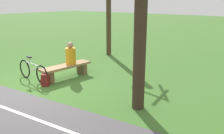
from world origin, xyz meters
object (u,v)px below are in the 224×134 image
object	(u,v)px
person_seated	(71,55)
tree_near_bench	(140,29)
bench	(66,69)
backpack	(45,80)
bicycle	(33,71)
tree_far_right	(109,13)

from	to	relation	value
person_seated	tree_near_bench	size ratio (longest dim) A/B	0.19
bench	backpack	distance (m)	0.99
person_seated	bicycle	world-z (taller)	person_seated
backpack	tree_far_right	distance (m)	5.27
bench	bicycle	xyz separation A→B (m)	(0.94, -0.60, 0.03)
backpack	tree_near_bench	bearing A→B (deg)	97.55
bicycle	tree_near_bench	distance (m)	4.26
person_seated	bench	bearing A→B (deg)	0.00
person_seated	tree_near_bench	world-z (taller)	tree_near_bench
bicycle	tree_near_bench	size ratio (longest dim) A/B	0.41
person_seated	tree_far_right	xyz separation A→B (m)	(-3.57, -1.12, 1.27)
person_seated	tree_far_right	world-z (taller)	tree_far_right
tree_near_bench	bench	bearing A→B (deg)	-99.45
backpack	bicycle	bearing A→B (deg)	-93.16
backpack	person_seated	bearing A→B (deg)	-176.01
bicycle	tree_far_right	size ratio (longest dim) A/B	0.35
bicycle	tree_near_bench	xyz separation A→B (m)	(-0.38, 3.90, 1.65)
backpack	tree_far_right	bearing A→B (deg)	-165.80
backpack	tree_near_bench	distance (m)	3.70
bench	tree_far_right	distance (m)	4.32
tree_far_right	person_seated	bearing A→B (deg)	17.47
tree_far_right	tree_near_bench	size ratio (longest dim) A/B	1.16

